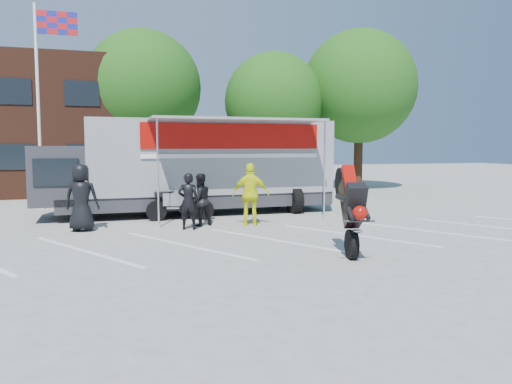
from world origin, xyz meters
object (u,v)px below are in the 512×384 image
transporter_truck (199,213)px  tree_mid (274,102)px  spectator_leather_a (82,198)px  spectator_leather_b (188,201)px  flagpole (44,81)px  tree_left (143,88)px  tree_right (359,87)px  spectator_hivis (251,194)px  parked_motorcycle (181,220)px  stunt_bike_rider (343,252)px  spectator_leather_c (200,200)px

transporter_truck → tree_mid: bearing=53.9°
tree_mid → spectator_leather_a: tree_mid is taller
spectator_leather_a → spectator_leather_b: bearing=-177.3°
flagpole → spectator_leather_b: size_ratio=4.69×
tree_left → tree_right: (12.00, -1.50, 0.31)m
spectator_leather_b → spectator_hivis: size_ratio=0.86×
flagpole → spectator_hivis: size_ratio=4.05×
tree_left → parked_motorcycle: tree_left is taller
tree_left → spectator_leather_a: (-2.75, -12.01, -4.57)m
tree_right → transporter_truck: (-10.77, -7.70, -5.88)m
spectator_leather_b → spectator_hivis: spectator_hivis is taller
stunt_bike_rider → spectator_hivis: spectator_hivis is taller
tree_right → spectator_leather_a: tree_right is taller
transporter_truck → spectator_leather_b: 3.68m
transporter_truck → spectator_leather_b: (-0.94, -3.45, 0.85)m
flagpole → parked_motorcycle: bearing=-45.9°
tree_right → stunt_bike_rider: bearing=-119.6°
flagpole → tree_right: 16.88m
parked_motorcycle → spectator_leather_c: size_ratio=1.40×
transporter_truck → spectator_hivis: size_ratio=5.47×
parked_motorcycle → spectator_leather_b: (-0.04, -1.94, 0.85)m
transporter_truck → parked_motorcycle: bearing=-121.6°
spectator_leather_a → spectator_leather_c: size_ratio=1.21×
spectator_leather_b → spectator_hivis: bearing=-159.8°
tree_mid → spectator_hivis: size_ratio=3.89×
spectator_hivis → transporter_truck: bearing=-52.8°
stunt_bike_rider → spectator_hivis: 4.68m
tree_mid → spectator_leather_b: bearing=-119.9°
parked_motorcycle → tree_mid: bearing=-29.7°
spectator_leather_c → spectator_hivis: spectator_hivis is taller
transporter_truck → spectator_leather_a: size_ratio=5.43×
tree_right → spectator_leather_b: size_ratio=5.35×
tree_left → tree_mid: bearing=-8.1°
stunt_bike_rider → tree_left: bearing=113.1°
flagpole → tree_right: (16.24, 4.50, 0.82)m
tree_mid → spectator_leather_b: size_ratio=4.50×
spectator_hivis → tree_right: bearing=-112.4°
transporter_truck → parked_motorcycle: (-0.90, -1.52, 0.00)m
flagpole → stunt_bike_rider: bearing=-55.6°
tree_left → transporter_truck: 10.82m
tree_left → spectator_leather_c: tree_left is taller
transporter_truck → spectator_leather_a: 4.97m
tree_left → spectator_leather_a: 13.14m
stunt_bike_rider → spectator_leather_b: bearing=136.9°
tree_left → spectator_leather_c: size_ratio=5.25×
flagpole → spectator_leather_c: 8.91m
transporter_truck → spectator_leather_c: size_ratio=6.56×
flagpole → tree_right: bearing=15.5°
tree_right → stunt_bike_rider: tree_right is taller
parked_motorcycle → stunt_bike_rider: size_ratio=1.03×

